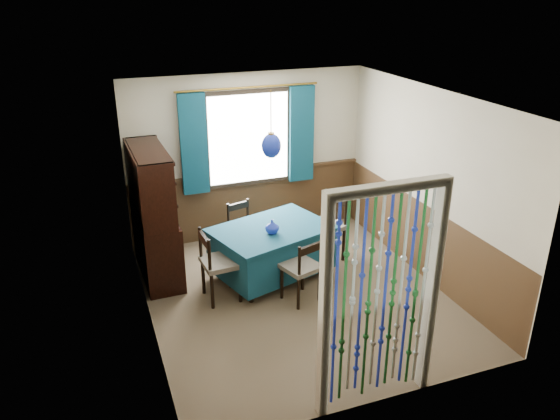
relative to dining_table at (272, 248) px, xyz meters
name	(u,v)px	position (x,y,z in m)	size (l,w,h in m)	color
floor	(297,296)	(0.13, -0.59, -0.42)	(4.00, 4.00, 0.00)	brown
ceiling	(300,98)	(0.13, -0.59, 2.08)	(4.00, 4.00, 0.00)	silver
wall_back	(248,157)	(0.13, 1.41, 0.83)	(3.60, 3.60, 0.00)	#B8AF97
wall_front	(385,287)	(0.13, -2.59, 0.83)	(3.60, 3.60, 0.00)	#B8AF97
wall_left	(142,227)	(-1.67, -0.59, 0.83)	(4.00, 4.00, 0.00)	#B8AF97
wall_right	(428,186)	(1.93, -0.59, 0.83)	(4.00, 4.00, 0.00)	#B8AF97
wainscot_back	(249,204)	(0.13, 1.40, 0.08)	(3.60, 3.60, 0.00)	#402B18
wainscot_front	(378,357)	(0.13, -2.57, 0.08)	(3.60, 3.60, 0.00)	#402B18
wainscot_left	(150,287)	(-1.66, -0.59, 0.08)	(4.00, 4.00, 0.00)	#402B18
wainscot_right	(421,239)	(1.91, -0.59, 0.08)	(4.00, 4.00, 0.00)	#402B18
window	(248,138)	(0.13, 1.36, 1.13)	(1.32, 0.12, 1.42)	black
doorway	(380,303)	(0.13, -2.53, 0.63)	(1.16, 0.12, 2.18)	silver
dining_table	(272,248)	(0.00, 0.00, 0.00)	(1.72, 1.42, 0.71)	#0F3A4E
chair_near	(302,268)	(0.15, -0.69, 0.03)	(0.52, 0.51, 0.85)	black
chair_far	(243,229)	(-0.18, 0.69, 0.02)	(0.49, 0.48, 0.81)	black
chair_left	(218,263)	(-0.80, -0.29, 0.07)	(0.47, 0.48, 0.93)	black
chair_right	(326,226)	(0.89, 0.21, 0.09)	(0.59, 0.60, 0.97)	black
sideboard	(155,233)	(-1.42, 0.61, 0.19)	(0.50, 1.35, 1.75)	black
pendant_lamp	(271,146)	(0.00, 0.00, 1.40)	(0.24, 0.24, 0.83)	olive
vase_table	(272,227)	(-0.05, -0.15, 0.38)	(0.16, 0.16, 0.17)	navy
bowl_shelf	(158,194)	(-1.36, 0.40, 0.81)	(0.22, 0.22, 0.05)	beige
vase_sideboard	(154,198)	(-1.36, 0.91, 0.56)	(0.19, 0.19, 0.20)	beige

